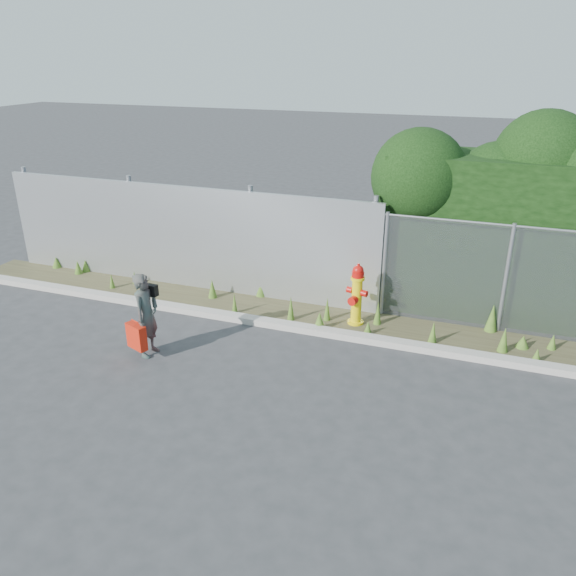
# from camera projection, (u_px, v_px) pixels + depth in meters

# --- Properties ---
(ground) EXTENTS (80.00, 80.00, 0.00)m
(ground) POSITION_uv_depth(u_px,v_px,m) (276.00, 383.00, 8.66)
(ground) COLOR #323234
(ground) RESTS_ON ground
(curb) EXTENTS (16.00, 0.22, 0.12)m
(curb) POSITION_uv_depth(u_px,v_px,m) (311.00, 330.00, 10.19)
(curb) COLOR #A09A91
(curb) RESTS_ON ground
(weed_strip) EXTENTS (16.00, 1.32, 0.55)m
(weed_strip) POSITION_uv_depth(u_px,v_px,m) (335.00, 314.00, 10.68)
(weed_strip) COLOR #403B24
(weed_strip) RESTS_ON ground
(corrugated_fence) EXTENTS (8.50, 0.21, 2.30)m
(corrugated_fence) POSITION_uv_depth(u_px,v_px,m) (182.00, 237.00, 11.84)
(corrugated_fence) COLOR #AAADB1
(corrugated_fence) RESTS_ON ground
(chainlink_fence) EXTENTS (6.50, 0.07, 2.05)m
(chainlink_fence) POSITION_uv_depth(u_px,v_px,m) (571.00, 287.00, 9.54)
(chainlink_fence) COLOR gray
(chainlink_fence) RESTS_ON ground
(fire_hydrant) EXTENTS (0.40, 0.36, 1.21)m
(fire_hydrant) POSITION_uv_depth(u_px,v_px,m) (357.00, 295.00, 10.31)
(fire_hydrant) COLOR yellow
(fire_hydrant) RESTS_ON ground
(woman) EXTENTS (0.35, 0.53, 1.45)m
(woman) POSITION_uv_depth(u_px,v_px,m) (146.00, 315.00, 9.23)
(woman) COLOR #0F6154
(woman) RESTS_ON ground
(red_tote_bag) EXTENTS (0.39, 0.14, 0.51)m
(red_tote_bag) POSITION_uv_depth(u_px,v_px,m) (137.00, 336.00, 9.21)
(red_tote_bag) COLOR red
(black_shoulder_bag) EXTENTS (0.25, 0.11, 0.19)m
(black_shoulder_bag) POSITION_uv_depth(u_px,v_px,m) (150.00, 290.00, 9.21)
(black_shoulder_bag) COLOR black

